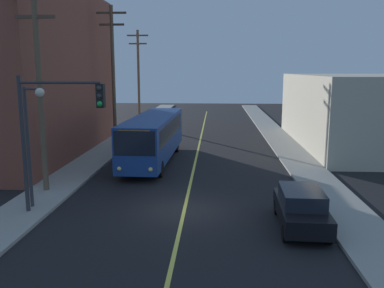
{
  "coord_description": "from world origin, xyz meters",
  "views": [
    {
      "loc": [
        1.41,
        -18.02,
        6.41
      ],
      "look_at": [
        0.0,
        6.05,
        2.0
      ],
      "focal_mm": 38.38,
      "sensor_mm": 36.0,
      "label": 1
    }
  ],
  "objects_px": {
    "utility_pole_near": "(39,81)",
    "traffic_signal_left_corner": "(56,119)",
    "city_bus": "(154,136)",
    "street_lamp_left": "(32,130)",
    "parked_car_black": "(301,208)",
    "utility_pole_mid": "(113,71)",
    "utility_pole_far": "(138,73)"
  },
  "relations": [
    {
      "from": "utility_pole_mid",
      "to": "utility_pole_far",
      "type": "xyz_separation_m",
      "value": [
        -0.51,
        13.62,
        -0.34
      ]
    },
    {
      "from": "utility_pole_near",
      "to": "street_lamp_left",
      "type": "distance_m",
      "value": 3.39
    },
    {
      "from": "city_bus",
      "to": "traffic_signal_left_corner",
      "type": "xyz_separation_m",
      "value": [
        -2.5,
        -11.01,
        2.49
      ]
    },
    {
      "from": "city_bus",
      "to": "utility_pole_far",
      "type": "relative_size",
      "value": 1.15
    },
    {
      "from": "utility_pole_near",
      "to": "street_lamp_left",
      "type": "height_order",
      "value": "utility_pole_near"
    },
    {
      "from": "city_bus",
      "to": "street_lamp_left",
      "type": "relative_size",
      "value": 2.22
    },
    {
      "from": "city_bus",
      "to": "utility_pole_near",
      "type": "bearing_deg",
      "value": -120.52
    },
    {
      "from": "street_lamp_left",
      "to": "utility_pole_near",
      "type": "bearing_deg",
      "value": 103.97
    },
    {
      "from": "city_bus",
      "to": "utility_pole_far",
      "type": "bearing_deg",
      "value": 103.55
    },
    {
      "from": "traffic_signal_left_corner",
      "to": "street_lamp_left",
      "type": "height_order",
      "value": "traffic_signal_left_corner"
    },
    {
      "from": "utility_pole_mid",
      "to": "traffic_signal_left_corner",
      "type": "relative_size",
      "value": 1.87
    },
    {
      "from": "traffic_signal_left_corner",
      "to": "city_bus",
      "type": "bearing_deg",
      "value": 77.22
    },
    {
      "from": "parked_car_black",
      "to": "street_lamp_left",
      "type": "xyz_separation_m",
      "value": [
        -11.76,
        1.51,
        2.9
      ]
    },
    {
      "from": "city_bus",
      "to": "utility_pole_near",
      "type": "xyz_separation_m",
      "value": [
        -4.56,
        -7.74,
        3.98
      ]
    },
    {
      "from": "parked_car_black",
      "to": "city_bus",
      "type": "bearing_deg",
      "value": 123.46
    },
    {
      "from": "utility_pole_far",
      "to": "parked_car_black",
      "type": "bearing_deg",
      "value": -68.05
    },
    {
      "from": "utility_pole_near",
      "to": "traffic_signal_left_corner",
      "type": "height_order",
      "value": "utility_pole_near"
    },
    {
      "from": "city_bus",
      "to": "traffic_signal_left_corner",
      "type": "height_order",
      "value": "traffic_signal_left_corner"
    },
    {
      "from": "utility_pole_far",
      "to": "street_lamp_left",
      "type": "xyz_separation_m",
      "value": [
        0.63,
        -29.23,
        -2.21
      ]
    },
    {
      "from": "traffic_signal_left_corner",
      "to": "street_lamp_left",
      "type": "distance_m",
      "value": 1.66
    },
    {
      "from": "parked_car_black",
      "to": "traffic_signal_left_corner",
      "type": "relative_size",
      "value": 0.74
    },
    {
      "from": "parked_car_black",
      "to": "utility_pole_mid",
      "type": "height_order",
      "value": "utility_pole_mid"
    },
    {
      "from": "city_bus",
      "to": "parked_car_black",
      "type": "xyz_separation_m",
      "value": [
        7.84,
        -11.87,
        -0.98
      ]
    },
    {
      "from": "city_bus",
      "to": "utility_pole_mid",
      "type": "height_order",
      "value": "utility_pole_mid"
    },
    {
      "from": "street_lamp_left",
      "to": "parked_car_black",
      "type": "bearing_deg",
      "value": -7.31
    },
    {
      "from": "city_bus",
      "to": "utility_pole_far",
      "type": "distance_m",
      "value": 19.84
    },
    {
      "from": "parked_car_black",
      "to": "traffic_signal_left_corner",
      "type": "height_order",
      "value": "traffic_signal_left_corner"
    },
    {
      "from": "city_bus",
      "to": "parked_car_black",
      "type": "height_order",
      "value": "city_bus"
    },
    {
      "from": "utility_pole_mid",
      "to": "street_lamp_left",
      "type": "relative_size",
      "value": 2.05
    },
    {
      "from": "utility_pole_near",
      "to": "traffic_signal_left_corner",
      "type": "distance_m",
      "value": 4.15
    },
    {
      "from": "utility_pole_near",
      "to": "utility_pole_far",
      "type": "bearing_deg",
      "value": 89.96
    },
    {
      "from": "city_bus",
      "to": "parked_car_black",
      "type": "distance_m",
      "value": 14.26
    }
  ]
}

